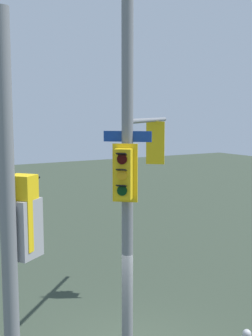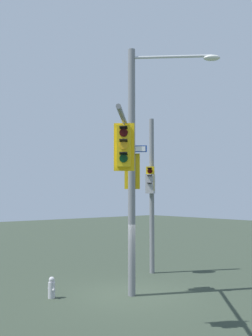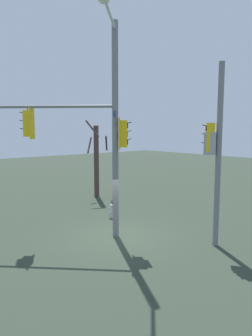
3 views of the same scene
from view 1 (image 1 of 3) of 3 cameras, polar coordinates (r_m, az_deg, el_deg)
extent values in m
cylinder|color=slate|center=(9.66, 0.19, -0.31)|extent=(0.26, 0.26, 8.90)
cylinder|color=slate|center=(12.21, 3.21, 6.37)|extent=(3.92, 3.85, 0.12)
cube|color=yellow|center=(13.25, 4.02, 3.40)|extent=(0.46, 0.47, 1.10)
cube|color=yellow|center=(13.09, 3.91, 3.35)|extent=(0.41, 0.44, 1.30)
cylinder|color=#2F0403|center=(13.40, 4.14, 4.89)|extent=(0.17, 0.18, 0.22)
cube|color=black|center=(13.47, 4.19, 5.41)|extent=(0.26, 0.26, 0.06)
cylinder|color=#F2A814|center=(13.42, 4.12, 3.44)|extent=(0.17, 0.18, 0.22)
cube|color=black|center=(13.48, 4.17, 3.97)|extent=(0.26, 0.26, 0.06)
cylinder|color=black|center=(13.44, 4.11, 1.99)|extent=(0.17, 0.18, 0.22)
cube|color=black|center=(13.51, 4.16, 2.53)|extent=(0.26, 0.26, 0.06)
cylinder|color=slate|center=(13.23, 4.04, 6.10)|extent=(0.04, 0.04, 0.15)
cube|color=yellow|center=(9.33, -0.32, -0.80)|extent=(0.46, 0.47, 1.10)
cube|color=yellow|center=(9.49, -0.12, -0.66)|extent=(0.40, 0.45, 1.30)
cylinder|color=#2F0403|center=(9.13, -0.53, 1.17)|extent=(0.17, 0.18, 0.22)
cube|color=black|center=(9.04, -0.62, 1.88)|extent=(0.26, 0.26, 0.06)
cylinder|color=#F2A814|center=(9.17, -0.53, -0.94)|extent=(0.17, 0.18, 0.22)
cube|color=black|center=(9.08, -0.62, -0.26)|extent=(0.26, 0.26, 0.06)
cylinder|color=black|center=(9.22, -0.52, -3.04)|extent=(0.17, 0.18, 0.22)
cube|color=black|center=(9.13, -0.62, -2.38)|extent=(0.26, 0.26, 0.06)
cube|color=navy|center=(9.59, 0.19, 4.22)|extent=(0.79, 0.80, 0.24)
cube|color=white|center=(9.61, 0.22, 4.22)|extent=(0.71, 0.72, 0.18)
cylinder|color=slate|center=(6.39, -15.18, -12.80)|extent=(0.22, 0.22, 7.10)
cube|color=#99999E|center=(6.49, -13.40, -7.78)|extent=(0.56, 0.58, 0.87)
cube|color=yellow|center=(6.42, -13.50, -5.76)|extent=(0.47, 0.46, 1.10)
cylinder|color=#2F0403|center=(6.50, -12.79, -2.55)|extent=(0.19, 0.16, 0.22)
cube|color=black|center=(6.54, -12.47, -1.41)|extent=(0.26, 0.26, 0.06)
cylinder|color=#F2A814|center=(6.56, -12.71, -5.47)|extent=(0.19, 0.16, 0.22)
cube|color=black|center=(6.60, -12.39, -4.33)|extent=(0.26, 0.26, 0.06)
cylinder|color=black|center=(6.64, -12.63, -8.34)|extent=(0.19, 0.16, 0.22)
cube|color=black|center=(6.67, -12.32, -7.19)|extent=(0.26, 0.26, 0.06)
sphere|color=#B2B2B7|center=(11.07, 15.75, -20.40)|extent=(0.20, 0.20, 0.20)
camera|label=2|loc=(23.60, 6.43, 1.82)|focal=41.71mm
camera|label=3|loc=(16.82, -48.07, 0.90)|focal=32.36mm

